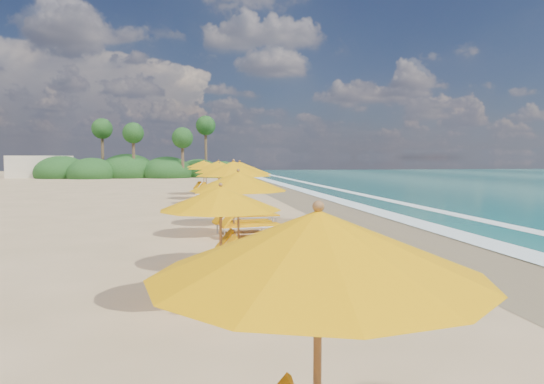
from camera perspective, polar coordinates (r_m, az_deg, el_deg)
The scene contains 14 objects.
ground at distance 19.83m, azimuth 0.00°, elevation -3.46°, with size 160.00×160.00×0.00m, color tan.
wet_sand at distance 20.86m, azimuth 10.92°, elevation -3.15°, with size 4.00×160.00×0.01m, color olive.
surf_foam at distance 21.94m, azimuth 17.55°, elevation -2.85°, with size 4.00×160.00×0.01m.
station_0 at distance 3.50m, azimuth 8.26°, elevation -17.66°, with size 2.60×2.43×2.30m.
station_1 at distance 8.62m, azimuth -4.83°, elevation -5.19°, with size 2.62×2.52×2.14m.
station_2 at distance 11.55m, azimuth -3.02°, elevation -2.36°, with size 2.48×2.29×2.31m.
station_3 at distance 16.25m, azimuth -3.77°, elevation -0.10°, with size 3.04×2.90×2.52m.
station_4 at distance 18.97m, azimuth -3.16°, elevation 0.42°, with size 2.84×2.67×2.48m.
station_5 at distance 23.70m, azimuth -5.63°, elevation 0.97°, with size 2.86×2.73×2.37m.
station_6 at distance 27.45m, azimuth -5.79°, elevation 1.48°, with size 2.99×2.88×2.46m.
station_7 at distance 30.93m, azimuth -7.27°, elevation 1.66°, with size 2.97×2.88×2.37m.
station_8 at distance 35.09m, azimuth -7.57°, elevation 1.99°, with size 3.11×3.05×2.44m.
treeline at distance 65.26m, azimuth -15.43°, elevation 2.47°, with size 25.80×8.80×9.74m.
beach_building at distance 69.95m, azimuth -25.11°, elevation 2.66°, with size 7.00×5.00×2.80m, color beige.
Camera 1 is at (-3.26, -19.39, 2.57)m, focal length 32.68 mm.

